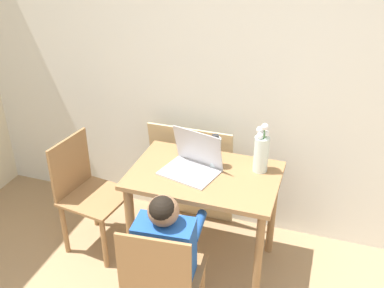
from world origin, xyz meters
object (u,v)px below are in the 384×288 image
object	(u,v)px
person_seated	(168,244)
water_bottle	(215,152)
laptop	(193,162)
flower_vase	(261,151)
chair_occupied	(162,281)
chair_spare	(88,193)

from	to	relation	value
person_seated	water_bottle	bearing A→B (deg)	-102.33
laptop	flower_vase	size ratio (longest dim) A/B	1.15
chair_occupied	person_seated	bearing A→B (deg)	-90.00
flower_vase	person_seated	bearing A→B (deg)	-117.87
person_seated	flower_vase	world-z (taller)	flower_vase
chair_spare	water_bottle	size ratio (longest dim) A/B	3.68
chair_spare	laptop	xyz separation A→B (m)	(0.75, 0.07, 0.35)
chair_occupied	chair_spare	xyz separation A→B (m)	(-0.80, 0.60, 0.00)
laptop	flower_vase	xyz separation A→B (m)	(0.40, 0.13, 0.08)
person_seated	water_bottle	world-z (taller)	water_bottle
chair_occupied	laptop	bearing A→B (deg)	-91.07
chair_occupied	water_bottle	size ratio (longest dim) A/B	3.68
chair_spare	chair_occupied	bearing A→B (deg)	-119.19
chair_occupied	laptop	xyz separation A→B (m)	(-0.05, 0.67, 0.35)
chair_spare	person_seated	distance (m)	0.93
chair_occupied	water_bottle	distance (m)	0.86
water_bottle	laptop	bearing A→B (deg)	-143.43
chair_occupied	chair_spare	size ratio (longest dim) A/B	1.00
chair_spare	flower_vase	xyz separation A→B (m)	(1.15, 0.20, 0.43)
person_seated	water_bottle	xyz separation A→B (m)	(0.08, 0.64, 0.25)
chair_occupied	water_bottle	world-z (taller)	water_bottle
laptop	water_bottle	bearing A→B (deg)	50.83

